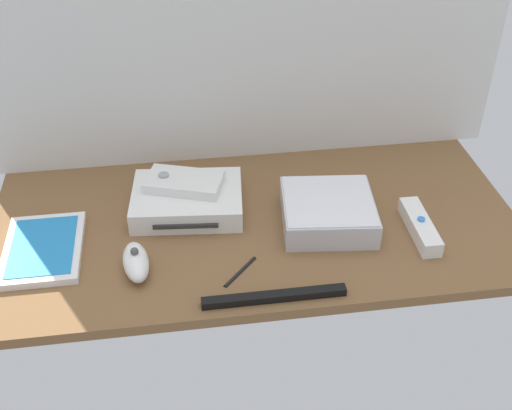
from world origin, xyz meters
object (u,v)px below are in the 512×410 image
Objects in this scene: remote_wand at (420,226)px; stylus_pen at (240,271)px; remote_nunchuk at (136,262)px; sensor_bar at (275,296)px; mini_computer at (328,211)px; game_case at (43,249)px; remote_classic_pad at (184,182)px; game_console at (187,200)px.

stylus_pen is (-34.30, -6.11, -1.16)cm from remote_wand.
remote_nunchuk is at bearing 170.57° from stylus_pen.
remote_wand is 0.62× the size of sensor_bar.
mini_computer is 2.08× the size of stylus_pen.
stylus_pen is at bearing -16.95° from game_case.
mini_computer is at bearing 1.25° from game_case.
remote_classic_pad reaches higher than remote_wand.
remote_classic_pad is at bearing 114.63° from sensor_bar.
game_console is at bearing 162.91° from mini_computer.
mini_computer is at bearing 6.99° from remote_nunchuk.
sensor_bar is at bearing -31.33° from remote_nunchuk.
remote_nunchuk is at bearing 155.30° from sensor_bar.
stylus_pen is at bearing -147.29° from mini_computer.
game_case is 0.79× the size of sensor_bar.
game_case is 1.18× the size of remote_classic_pad.
game_case is at bearing 177.28° from remote_wand.
mini_computer is 17.16cm from remote_wand.
remote_wand is at bearing 24.65° from sensor_bar.
mini_computer is 23.24cm from sensor_bar.
remote_wand reaches higher than sensor_bar.
game_case is (-26.36, -9.29, -1.44)cm from game_console.
remote_wand is 0.92× the size of remote_classic_pad.
game_console is 1.51× the size of remote_wand.
game_case reaches higher than sensor_bar.
game_case is (-52.32, -1.31, -1.88)cm from mini_computer.
game_case reaches higher than stylus_pen.
remote_nunchuk is 1.16× the size of stylus_pen.
remote_classic_pad is (-0.35, 1.53, 3.21)cm from game_console.
game_case is 1.82× the size of remote_nunchuk.
remote_nunchuk reaches higher than game_console.
stylus_pen is at bearing 123.43° from sensor_bar.
sensor_bar is at bearing -124.71° from mini_computer.
game_console is at bearing 19.23° from game_case.
remote_classic_pad is 31.77cm from sensor_bar.
stylus_pen is at bearing -62.66° from game_console.
game_console is 27.98cm from game_case.
sensor_bar is 8.90cm from stylus_pen.
game_case is 42.97cm from sensor_bar.
mini_computer is 52.37cm from game_case.
remote_nunchuk is 20.77cm from remote_classic_pad.
sensor_bar is (-13.19, -19.04, -1.94)cm from mini_computer.
remote_wand is 52.04cm from remote_nunchuk.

